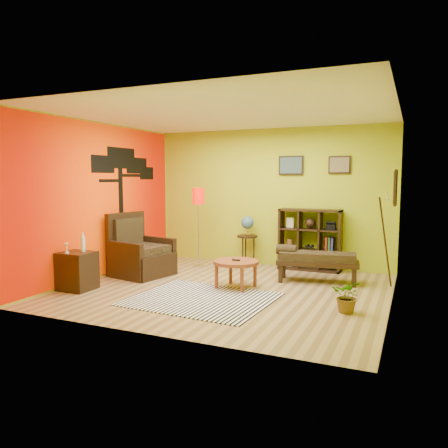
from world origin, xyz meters
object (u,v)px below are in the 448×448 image
at_px(coffee_table, 236,264).
at_px(cube_shelf, 311,240).
at_px(potted_plant, 348,300).
at_px(side_cabinet, 77,270).
at_px(floor_lamp, 198,203).
at_px(armchair, 139,256).
at_px(bench, 315,259).
at_px(globe_table, 247,228).

relative_size(coffee_table, cube_shelf, 0.62).
distance_m(coffee_table, potted_plant, 1.99).
xyz_separation_m(side_cabinet, floor_lamp, (0.96, 2.44, 0.98)).
bearing_deg(potted_plant, cube_shelf, 113.13).
height_order(armchair, cube_shelf, cube_shelf).
bearing_deg(bench, cube_shelf, 107.34).
bearing_deg(floor_lamp, armchair, -120.54).
relative_size(armchair, potted_plant, 2.52).
relative_size(globe_table, cube_shelf, 0.85).
height_order(floor_lamp, cube_shelf, floor_lamp).
relative_size(side_cabinet, potted_plant, 2.04).
bearing_deg(bench, side_cabinet, -148.96).
xyz_separation_m(coffee_table, potted_plant, (1.87, -0.62, -0.21)).
height_order(armchair, side_cabinet, armchair).
height_order(bench, potted_plant, bench).
height_order(floor_lamp, bench, floor_lamp).
xyz_separation_m(floor_lamp, potted_plant, (3.23, -1.93, -1.12)).
xyz_separation_m(armchair, potted_plant, (3.89, -0.80, -0.17)).
bearing_deg(coffee_table, floor_lamp, 135.97).
distance_m(side_cabinet, bench, 3.99).
relative_size(armchair, bench, 0.80).
relative_size(cube_shelf, potted_plant, 2.63).
distance_m(coffee_table, globe_table, 1.92).
bearing_deg(side_cabinet, cube_shelf, 44.08).
bearing_deg(armchair, floor_lamp, 59.46).
distance_m(coffee_table, armchair, 2.02).
bearing_deg(globe_table, armchair, -133.01).
relative_size(globe_table, bench, 0.71).
height_order(side_cabinet, floor_lamp, floor_lamp).
distance_m(floor_lamp, globe_table, 1.13).
relative_size(bench, potted_plant, 3.14).
bearing_deg(armchair, cube_shelf, 31.16).
bearing_deg(armchair, potted_plant, -11.63).
distance_m(floor_lamp, potted_plant, 3.92).
bearing_deg(cube_shelf, floor_lamp, -165.00).
distance_m(armchair, cube_shelf, 3.30).
bearing_deg(cube_shelf, side_cabinet, -135.92).
xyz_separation_m(bench, potted_plant, (0.77, -1.55, -0.23)).
height_order(cube_shelf, bench, cube_shelf).
distance_m(cube_shelf, potted_plant, 2.76).
height_order(coffee_table, bench, bench).
height_order(armchair, bench, armchair).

